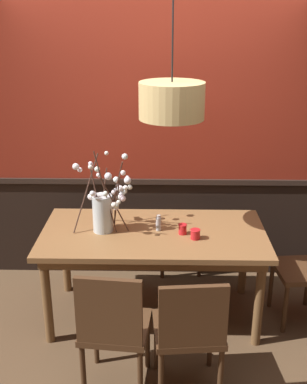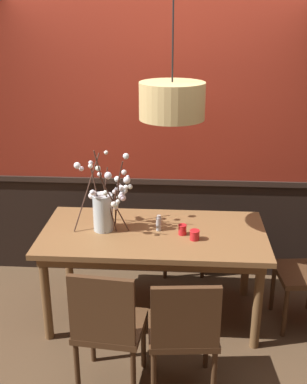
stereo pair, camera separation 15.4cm
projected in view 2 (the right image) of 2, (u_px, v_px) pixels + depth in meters
ground_plane at (154, 314)px, 4.01m from camera, size 24.00×24.00×0.00m
back_wall at (159, 121)px, 4.19m from camera, size 5.21×0.14×2.99m
dining_table at (154, 241)px, 3.77m from camera, size 1.77×0.90×0.77m
chair_near_side_right at (183, 330)px, 3.00m from camera, size 0.48×0.46×0.90m
chair_near_side_left at (107, 324)px, 3.04m from camera, size 0.47×0.45×0.93m
chair_far_side_right at (182, 217)px, 4.61m from camera, size 0.45×0.45×0.93m
vase_with_blossoms at (105, 207)px, 3.70m from camera, size 0.47×0.39×0.69m
candle_holder_nearer_center at (195, 235)px, 3.59m from camera, size 0.08×0.08×0.08m
candle_holder_nearer_edge at (182, 229)px, 3.67m from camera, size 0.07×0.07×0.08m
condiment_bottle at (159, 223)px, 3.74m from camera, size 0.04×0.04×0.13m
pendant_lamp at (172, 101)px, 3.40m from camera, size 0.48×0.48×1.33m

